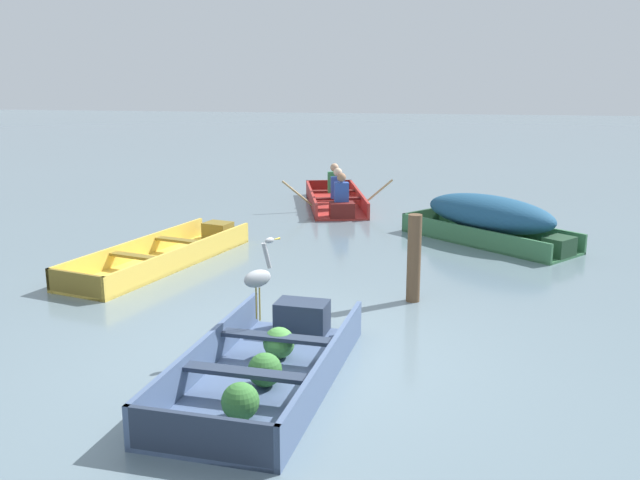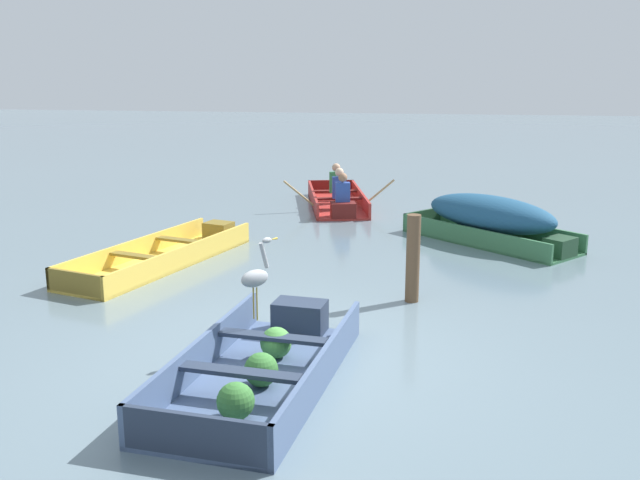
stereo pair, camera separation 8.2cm
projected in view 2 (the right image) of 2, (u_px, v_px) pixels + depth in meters
ground_plane at (288, 354)px, 7.40m from camera, size 80.00×80.00×0.00m
dinghy_slate_blue_foreground at (265, 364)px, 6.78m from camera, size 1.54×3.03×0.38m
skiff_green_near_moored at (491, 217)px, 11.98m from camera, size 2.98×2.74×0.80m
skiff_yellow_mid_moored at (166, 255)px, 10.89m from camera, size 1.90×3.69×0.33m
rowboat_red_with_crew at (338, 199)px, 15.01m from camera, size 2.25×3.20×0.90m
heron_on_dinghy at (256, 276)px, 7.19m from camera, size 0.35×0.40×0.84m
mooring_post at (413, 259)px, 8.93m from camera, size 0.17×0.17×1.12m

